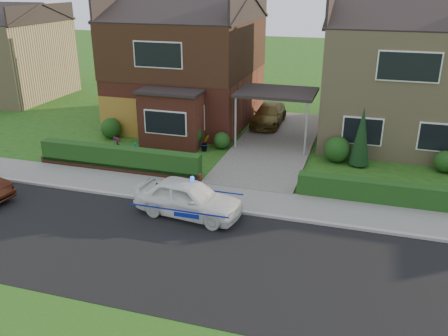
% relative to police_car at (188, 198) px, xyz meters
% --- Properties ---
extents(ground, '(120.00, 120.00, 0.00)m').
position_rel_police_car_xyz_m(ground, '(1.40, -2.40, -0.66)').
color(ground, '#214D14').
rests_on(ground, ground).
extents(road, '(60.00, 6.00, 0.02)m').
position_rel_police_car_xyz_m(road, '(1.40, -2.40, -0.66)').
color(road, black).
rests_on(road, ground).
extents(kerb, '(60.00, 0.16, 0.12)m').
position_rel_police_car_xyz_m(kerb, '(1.40, 0.65, -0.60)').
color(kerb, '#9E9993').
rests_on(kerb, ground).
extents(sidewalk, '(60.00, 2.00, 0.10)m').
position_rel_police_car_xyz_m(sidewalk, '(1.40, 1.70, -0.61)').
color(sidewalk, slate).
rests_on(sidewalk, ground).
extents(driveway, '(3.80, 12.00, 0.12)m').
position_rel_police_car_xyz_m(driveway, '(1.40, 8.60, -0.60)').
color(driveway, '#666059').
rests_on(driveway, ground).
extents(house_left, '(7.50, 9.53, 7.25)m').
position_rel_police_car_xyz_m(house_left, '(-4.38, 11.50, 3.15)').
color(house_left, brown).
rests_on(house_left, ground).
extents(house_right, '(7.50, 8.06, 7.25)m').
position_rel_police_car_xyz_m(house_right, '(7.20, 11.59, 3.00)').
color(house_right, tan).
rests_on(house_right, ground).
extents(carport_link, '(3.80, 3.00, 2.77)m').
position_rel_police_car_xyz_m(carport_link, '(1.40, 8.55, 2.00)').
color(carport_link, black).
rests_on(carport_link, ground).
extents(garage_door, '(2.20, 0.10, 2.10)m').
position_rel_police_car_xyz_m(garage_door, '(-6.85, 7.56, 0.39)').
color(garage_door, olive).
rests_on(garage_door, ground).
extents(dwarf_wall, '(7.70, 0.25, 0.36)m').
position_rel_police_car_xyz_m(dwarf_wall, '(-4.40, 2.90, -0.48)').
color(dwarf_wall, brown).
rests_on(dwarf_wall, ground).
extents(hedge_left, '(7.50, 0.55, 0.90)m').
position_rel_police_car_xyz_m(hedge_left, '(-4.40, 3.05, -0.66)').
color(hedge_left, '#113713').
rests_on(hedge_left, ground).
extents(hedge_right, '(7.50, 0.55, 0.80)m').
position_rel_police_car_xyz_m(hedge_right, '(7.20, 2.95, -0.66)').
color(hedge_right, '#113713').
rests_on(hedge_right, ground).
extents(shrub_left_far, '(1.08, 1.08, 1.08)m').
position_rel_police_car_xyz_m(shrub_left_far, '(-7.10, 7.10, -0.12)').
color(shrub_left_far, '#113713').
rests_on(shrub_left_far, ground).
extents(shrub_left_mid, '(1.32, 1.32, 1.32)m').
position_rel_police_car_xyz_m(shrub_left_mid, '(-2.60, 6.90, 0.00)').
color(shrub_left_mid, '#113713').
rests_on(shrub_left_mid, ground).
extents(shrub_left_near, '(0.84, 0.84, 0.84)m').
position_rel_police_car_xyz_m(shrub_left_near, '(-1.00, 7.20, -0.24)').
color(shrub_left_near, '#113713').
rests_on(shrub_left_near, ground).
extents(shrub_right_near, '(1.20, 1.20, 1.20)m').
position_rel_police_car_xyz_m(shrub_right_near, '(4.60, 7.00, -0.06)').
color(shrub_right_near, '#113713').
rests_on(shrub_right_near, ground).
extents(shrub_right_mid, '(0.96, 0.96, 0.96)m').
position_rel_police_car_xyz_m(shrub_right_mid, '(9.20, 7.10, -0.18)').
color(shrub_right_mid, '#113713').
rests_on(shrub_right_mid, ground).
extents(conifer_a, '(0.90, 0.90, 2.60)m').
position_rel_police_car_xyz_m(conifer_a, '(5.60, 6.80, 0.64)').
color(conifer_a, black).
rests_on(conifer_a, ground).
extents(neighbour_left, '(6.50, 7.00, 5.20)m').
position_rel_police_car_xyz_m(neighbour_left, '(-18.60, 13.60, 1.94)').
color(neighbour_left, tan).
rests_on(neighbour_left, ground).
extents(police_car, '(3.56, 4.03, 1.48)m').
position_rel_police_car_xyz_m(police_car, '(0.00, 0.00, 0.00)').
color(police_car, white).
rests_on(police_car, ground).
extents(driveway_car, '(1.59, 3.89, 1.13)m').
position_rel_police_car_xyz_m(driveway_car, '(0.40, 11.70, 0.02)').
color(driveway_car, brown).
rests_on(driveway_car, driveway).
extents(potted_plant_a, '(0.46, 0.37, 0.75)m').
position_rel_police_car_xyz_m(potted_plant_a, '(-4.50, 4.69, -0.29)').
color(potted_plant_a, gray).
rests_on(potted_plant_a, ground).
extents(potted_plant_b, '(0.57, 0.57, 0.81)m').
position_rel_police_car_xyz_m(potted_plant_b, '(-1.67, 6.60, -0.25)').
color(potted_plant_b, gray).
rests_on(potted_plant_b, ground).
extents(potted_plant_c, '(0.49, 0.49, 0.84)m').
position_rel_police_car_xyz_m(potted_plant_c, '(-5.56, 4.98, -0.24)').
color(potted_plant_c, gray).
rests_on(potted_plant_c, ground).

